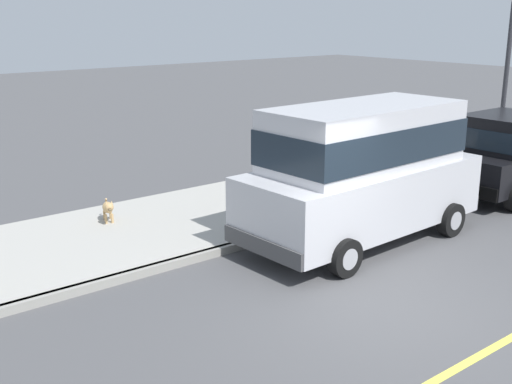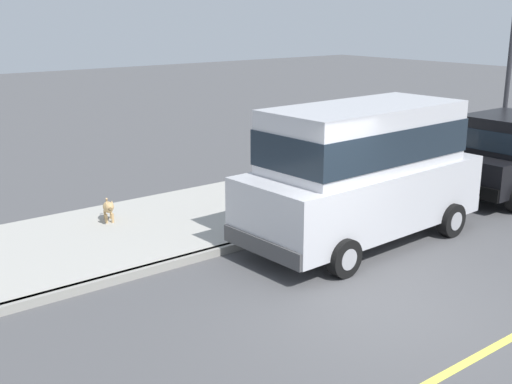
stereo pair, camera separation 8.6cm
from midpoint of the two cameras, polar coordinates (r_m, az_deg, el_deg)
ground_plane at (r=9.44m, az=10.81°, el=-10.26°), size 80.00×80.00×0.00m
curb at (r=11.55m, az=-1.27°, el=-4.64°), size 0.16×64.00×0.14m
sidewalk at (r=12.95m, az=-6.11°, el=-2.44°), size 3.60×64.00×0.14m
lane_centre_line at (r=8.62m, az=19.09°, el=-13.54°), size 0.12×57.60×0.01m
car_silver_van at (r=11.70m, az=9.28°, el=2.20°), size 2.26×4.96×2.52m
car_black_hatchback at (r=15.73m, az=21.42°, el=3.22°), size 1.98×3.81×1.88m
dog_tan at (r=12.74m, az=-13.21°, el=-1.39°), size 0.73×0.35×0.49m
street_lamp at (r=17.77m, az=21.36°, el=10.87°), size 0.36×0.36×4.42m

